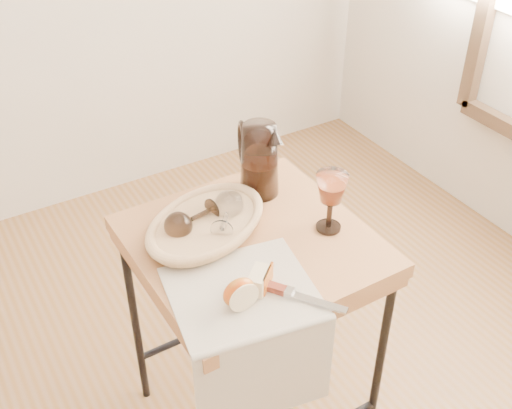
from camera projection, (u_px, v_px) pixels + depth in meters
side_table at (252, 338)px, 1.80m from camera, size 0.57×0.57×0.72m
tea_towel at (242, 292)px, 1.43m from camera, size 0.37×0.34×0.01m
bread_basket at (206, 226)px, 1.60m from camera, size 0.38×0.34×0.04m
goblet_lying_a at (193, 218)px, 1.58m from camera, size 0.13×0.09×0.07m
goblet_lying_b at (226, 215)px, 1.59m from camera, size 0.14×0.15×0.08m
pitcher at (259, 160)px, 1.70m from camera, size 0.22×0.27×0.25m
wine_goblet at (330, 202)px, 1.58m from camera, size 0.09×0.09×0.17m
apple_half at (239, 292)px, 1.37m from camera, size 0.08×0.04×0.07m
apple_wedge at (259, 280)px, 1.42m from camera, size 0.08×0.07×0.05m
table_knife at (293, 293)px, 1.41m from camera, size 0.15×0.20×0.02m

